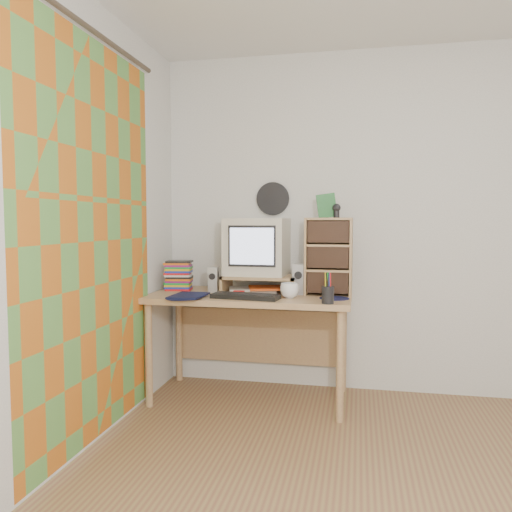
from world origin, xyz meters
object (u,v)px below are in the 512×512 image
at_px(crt_monitor, 257,247).
at_px(diary, 174,294).
at_px(desk, 252,311).
at_px(dvd_stack, 179,272).
at_px(keyboard, 245,296).
at_px(mug, 290,291).
at_px(cd_rack, 329,256).

bearing_deg(crt_monitor, diary, -138.69).
bearing_deg(desk, dvd_stack, 177.03).
bearing_deg(dvd_stack, keyboard, -37.34).
xyz_separation_m(crt_monitor, mug, (0.28, -0.28, -0.28)).
xyz_separation_m(desk, keyboard, (0.01, -0.28, 0.15)).
height_order(desk, keyboard, keyboard).
relative_size(dvd_stack, cd_rack, 0.49).
height_order(dvd_stack, mug, dvd_stack).
xyz_separation_m(dvd_stack, diary, (0.10, -0.35, -0.11)).
distance_m(desk, diary, 0.59).
bearing_deg(keyboard, cd_rack, 35.80).
bearing_deg(mug, crt_monitor, 135.56).
bearing_deg(keyboard, desk, 100.39).
xyz_separation_m(crt_monitor, keyboard, (-0.00, -0.36, -0.31)).
bearing_deg(mug, desk, 147.57).
bearing_deg(diary, desk, 36.01).
distance_m(desk, crt_monitor, 0.47).
xyz_separation_m(mug, diary, (-0.77, -0.13, -0.02)).
xyz_separation_m(desk, diary, (-0.47, -0.32, 0.16)).
distance_m(crt_monitor, mug, 0.48).
bearing_deg(mug, dvd_stack, 165.79).
bearing_deg(dvd_stack, diary, -84.18).
distance_m(keyboard, cd_rack, 0.65).
relative_size(mug, diary, 0.49).
bearing_deg(dvd_stack, crt_monitor, -3.92).
xyz_separation_m(keyboard, cd_rack, (0.53, 0.28, 0.25)).
bearing_deg(crt_monitor, mug, -43.18).
relative_size(keyboard, diary, 1.76).
relative_size(crt_monitor, diary, 1.69).
relative_size(desk, dvd_stack, 5.33).
distance_m(crt_monitor, keyboard, 0.48).
distance_m(dvd_stack, mug, 0.89).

